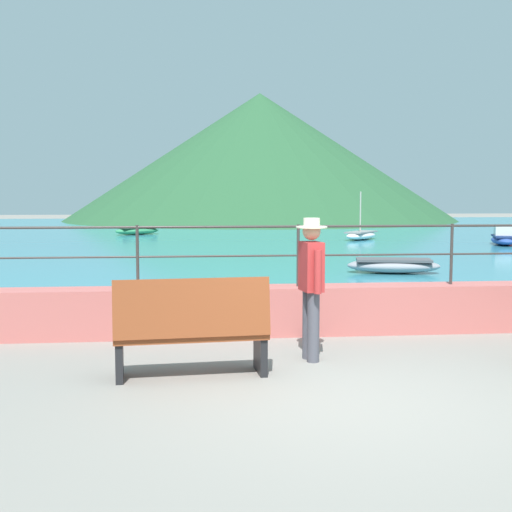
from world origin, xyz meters
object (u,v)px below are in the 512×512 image
boat_4 (393,265)px  boat_1 (361,235)px  boat_0 (503,238)px  bench_main (192,328)px  boat_2 (137,230)px  person_walking (311,281)px

boat_4 → boat_1: bearing=79.3°
boat_4 → boat_0: bearing=50.8°
bench_main → boat_0: 21.31m
boat_1 → boat_0: bearing=-34.9°
bench_main → boat_2: bench_main is taller
boat_0 → boat_2: (-14.75, 7.96, -0.07)m
bench_main → boat_1: bearing=70.7°
person_walking → boat_0: bearing=57.7°
bench_main → boat_4: 10.20m
boat_1 → bench_main: bearing=-109.3°
person_walking → boat_4: 8.98m
boat_4 → boat_2: bearing=114.8°
boat_1 → boat_4: bearing=-100.7°
person_walking → boat_0: (10.66, 16.87, -0.65)m
boat_2 → boat_0: bearing=-28.3°
boat_0 → boat_1: 5.86m
boat_0 → bench_main: bearing=-124.6°
bench_main → boat_2: 25.62m
bench_main → person_walking: size_ratio=0.99×
boat_0 → boat_1: size_ratio=1.04×
person_walking → boat_1: bearing=73.8°
boat_0 → boat_4: bearing=-129.2°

